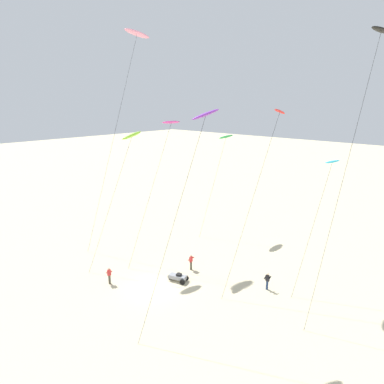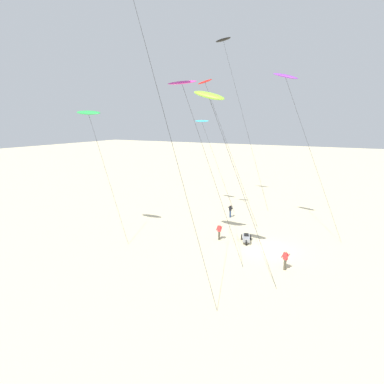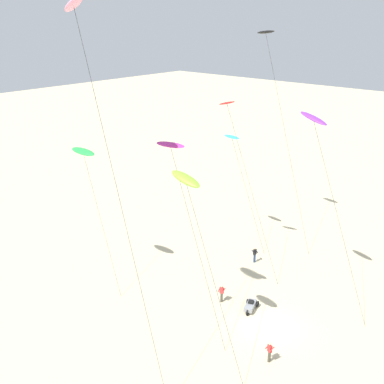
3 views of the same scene
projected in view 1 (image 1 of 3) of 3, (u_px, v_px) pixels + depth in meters
name	position (u px, v px, depth m)	size (l,w,h in m)	color
ground_plane	(152.00, 288.00, 32.67)	(260.00, 260.00, 0.00)	beige
kite_purple	(205.00, 117.00, 25.26)	(1.20, 7.95, 16.65)	purple
kite_red	(278.00, 117.00, 31.28)	(0.98, 8.00, 16.46)	red
kite_magenta	(171.00, 124.00, 36.48)	(1.03, 7.38, 15.13)	#D8339E
kite_cyan	(332.00, 163.00, 31.41)	(1.01, 6.24, 11.89)	#33BFE0
kite_green	(226.00, 137.00, 44.63)	(0.98, 6.07, 12.90)	green
kite_lime	(131.00, 136.00, 35.75)	(1.01, 7.08, 14.19)	#8CD833
kite_pink	(137.00, 35.00, 39.25)	(2.00, 9.45, 25.10)	pink
kite_black	(380.00, 34.00, 25.63)	(1.37, 8.52, 22.39)	black
kite_flyer_nearest	(191.00, 262.00, 35.97)	(0.55, 0.57, 1.67)	#4C4738
kite_flyer_middle	(267.00, 281.00, 32.17)	(0.59, 0.57, 1.67)	navy
kite_flyer_furthest	(109.00, 275.00, 33.19)	(0.65, 0.67, 1.67)	#4C4738
beach_buggy	(178.00, 277.00, 33.78)	(2.13, 1.41, 0.82)	gray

